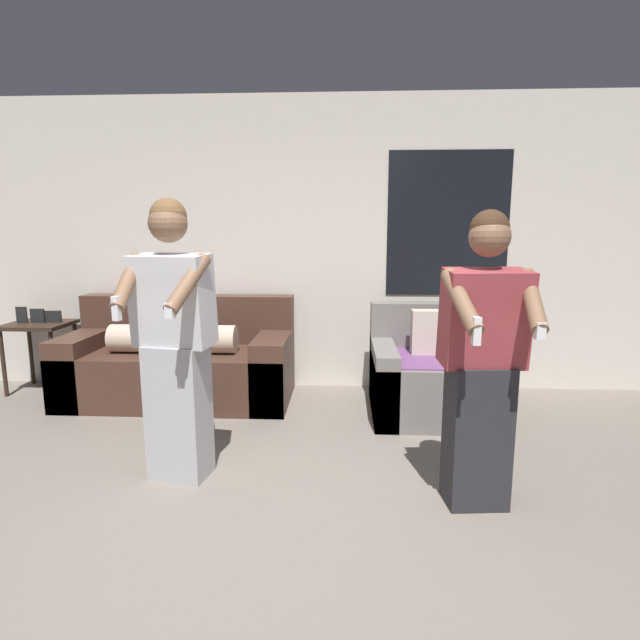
{
  "coord_description": "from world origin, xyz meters",
  "views": [
    {
      "loc": [
        0.34,
        -1.9,
        1.47
      ],
      "look_at": [
        0.2,
        0.8,
        1.0
      ],
      "focal_mm": 28.0,
      "sensor_mm": 36.0,
      "label": 1
    }
  ],
  "objects_px": {
    "person_left": "(174,342)",
    "side_table": "(39,332)",
    "armchair": "(432,376)",
    "couch": "(181,363)",
    "person_right": "(482,363)"
  },
  "relations": [
    {
      "from": "side_table",
      "to": "person_right",
      "type": "height_order",
      "value": "person_right"
    },
    {
      "from": "person_right",
      "to": "side_table",
      "type": "bearing_deg",
      "value": 152.67
    },
    {
      "from": "side_table",
      "to": "person_left",
      "type": "bearing_deg",
      "value": -41.13
    },
    {
      "from": "armchair",
      "to": "person_left",
      "type": "distance_m",
      "value": 2.16
    },
    {
      "from": "couch",
      "to": "side_table",
      "type": "xyz_separation_m",
      "value": [
        -1.38,
        0.18,
        0.23
      ]
    },
    {
      "from": "person_left",
      "to": "side_table",
      "type": "bearing_deg",
      "value": 138.87
    },
    {
      "from": "couch",
      "to": "side_table",
      "type": "distance_m",
      "value": 1.41
    },
    {
      "from": "armchair",
      "to": "person_right",
      "type": "xyz_separation_m",
      "value": [
        -0.01,
        -1.42,
        0.48
      ]
    },
    {
      "from": "couch",
      "to": "person_left",
      "type": "distance_m",
      "value": 1.59
    },
    {
      "from": "armchair",
      "to": "person_left",
      "type": "height_order",
      "value": "person_left"
    },
    {
      "from": "couch",
      "to": "person_left",
      "type": "xyz_separation_m",
      "value": [
        0.46,
        -1.44,
        0.51
      ]
    },
    {
      "from": "couch",
      "to": "person_right",
      "type": "height_order",
      "value": "person_right"
    },
    {
      "from": "armchair",
      "to": "side_table",
      "type": "height_order",
      "value": "armchair"
    },
    {
      "from": "person_right",
      "to": "person_left",
      "type": "bearing_deg",
      "value": 172.42
    },
    {
      "from": "couch",
      "to": "person_right",
      "type": "bearing_deg",
      "value": -37.39
    }
  ]
}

